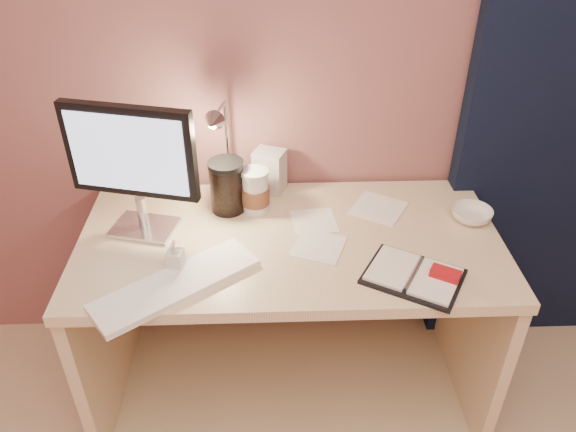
{
  "coord_description": "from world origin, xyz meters",
  "views": [
    {
      "loc": [
        -0.06,
        -0.12,
        1.84
      ],
      "look_at": [
        -0.01,
        1.33,
        0.85
      ],
      "focal_mm": 35.0,
      "sensor_mm": 36.0,
      "label": 1
    }
  ],
  "objects_px": {
    "lotion_bottle": "(175,257)",
    "keyboard": "(177,284)",
    "dark_jar": "(227,188)",
    "coffee_cup": "(255,192)",
    "desk_lamp": "(231,145)",
    "monitor": "(133,159)",
    "desk": "(289,275)",
    "product_box": "(270,171)",
    "bowl": "(472,215)",
    "planner": "(416,275)"
  },
  "relations": [
    {
      "from": "lotion_bottle",
      "to": "keyboard",
      "type": "bearing_deg",
      "value": -82.95
    },
    {
      "from": "dark_jar",
      "to": "coffee_cup",
      "type": "bearing_deg",
      "value": -6.33
    },
    {
      "from": "dark_jar",
      "to": "desk_lamp",
      "type": "distance_m",
      "value": 0.16
    },
    {
      "from": "lotion_bottle",
      "to": "dark_jar",
      "type": "relative_size",
      "value": 0.63
    },
    {
      "from": "monitor",
      "to": "desk",
      "type": "bearing_deg",
      "value": 15.62
    },
    {
      "from": "coffee_cup",
      "to": "lotion_bottle",
      "type": "xyz_separation_m",
      "value": [
        -0.24,
        -0.33,
        -0.02
      ]
    },
    {
      "from": "lotion_bottle",
      "to": "dark_jar",
      "type": "xyz_separation_m",
      "value": [
        0.14,
        0.34,
        0.03
      ]
    },
    {
      "from": "dark_jar",
      "to": "product_box",
      "type": "xyz_separation_m",
      "value": [
        0.15,
        0.13,
        -0.0
      ]
    },
    {
      "from": "dark_jar",
      "to": "bowl",
      "type": "bearing_deg",
      "value": -6.81
    },
    {
      "from": "desk_lamp",
      "to": "coffee_cup",
      "type": "bearing_deg",
      "value": -17.45
    },
    {
      "from": "monitor",
      "to": "lotion_bottle",
      "type": "relative_size",
      "value": 4.23
    },
    {
      "from": "keyboard",
      "to": "dark_jar",
      "type": "bearing_deg",
      "value": 35.54
    },
    {
      "from": "planner",
      "to": "product_box",
      "type": "bearing_deg",
      "value": 159.61
    },
    {
      "from": "keyboard",
      "to": "product_box",
      "type": "bearing_deg",
      "value": 25.79
    },
    {
      "from": "keyboard",
      "to": "coffee_cup",
      "type": "xyz_separation_m",
      "value": [
        0.23,
        0.4,
        0.06
      ]
    },
    {
      "from": "desk",
      "to": "monitor",
      "type": "relative_size",
      "value": 3.1
    },
    {
      "from": "desk",
      "to": "coffee_cup",
      "type": "bearing_deg",
      "value": 140.29
    },
    {
      "from": "keyboard",
      "to": "lotion_bottle",
      "type": "xyz_separation_m",
      "value": [
        -0.01,
        0.08,
        0.04
      ]
    },
    {
      "from": "keyboard",
      "to": "lotion_bottle",
      "type": "distance_m",
      "value": 0.09
    },
    {
      "from": "bowl",
      "to": "keyboard",
      "type": "bearing_deg",
      "value": -162.12
    },
    {
      "from": "coffee_cup",
      "to": "dark_jar",
      "type": "bearing_deg",
      "value": 173.67
    },
    {
      "from": "desk",
      "to": "dark_jar",
      "type": "xyz_separation_m",
      "value": [
        -0.21,
        0.11,
        0.31
      ]
    },
    {
      "from": "dark_jar",
      "to": "lotion_bottle",
      "type": "bearing_deg",
      "value": -112.64
    },
    {
      "from": "product_box",
      "to": "desk_lamp",
      "type": "height_order",
      "value": "desk_lamp"
    },
    {
      "from": "planner",
      "to": "desk_lamp",
      "type": "relative_size",
      "value": 0.91
    },
    {
      "from": "planner",
      "to": "dark_jar",
      "type": "height_order",
      "value": "dark_jar"
    },
    {
      "from": "coffee_cup",
      "to": "bowl",
      "type": "bearing_deg",
      "value": -6.88
    },
    {
      "from": "keyboard",
      "to": "bowl",
      "type": "xyz_separation_m",
      "value": [
        0.97,
        0.31,
        0.01
      ]
    },
    {
      "from": "monitor",
      "to": "keyboard",
      "type": "relative_size",
      "value": 0.89
    },
    {
      "from": "desk",
      "to": "lotion_bottle",
      "type": "xyz_separation_m",
      "value": [
        -0.35,
        -0.23,
        0.28
      ]
    },
    {
      "from": "lotion_bottle",
      "to": "product_box",
      "type": "xyz_separation_m",
      "value": [
        0.29,
        0.46,
        0.03
      ]
    },
    {
      "from": "keyboard",
      "to": "desk_lamp",
      "type": "distance_m",
      "value": 0.52
    },
    {
      "from": "keyboard",
      "to": "dark_jar",
      "type": "relative_size",
      "value": 2.98
    },
    {
      "from": "lotion_bottle",
      "to": "dark_jar",
      "type": "bearing_deg",
      "value": 67.36
    },
    {
      "from": "planner",
      "to": "bowl",
      "type": "relative_size",
      "value": 2.47
    },
    {
      "from": "desk",
      "to": "monitor",
      "type": "xyz_separation_m",
      "value": [
        -0.49,
        -0.01,
        0.5
      ]
    },
    {
      "from": "desk",
      "to": "dark_jar",
      "type": "distance_m",
      "value": 0.39
    },
    {
      "from": "monitor",
      "to": "planner",
      "type": "height_order",
      "value": "monitor"
    },
    {
      "from": "monitor",
      "to": "coffee_cup",
      "type": "bearing_deg",
      "value": 30.19
    },
    {
      "from": "keyboard",
      "to": "product_box",
      "type": "xyz_separation_m",
      "value": [
        0.28,
        0.54,
        0.07
      ]
    },
    {
      "from": "desk",
      "to": "dark_jar",
      "type": "height_order",
      "value": "dark_jar"
    },
    {
      "from": "lotion_bottle",
      "to": "dark_jar",
      "type": "height_order",
      "value": "dark_jar"
    },
    {
      "from": "monitor",
      "to": "coffee_cup",
      "type": "distance_m",
      "value": 0.43
    },
    {
      "from": "monitor",
      "to": "coffee_cup",
      "type": "relative_size",
      "value": 2.82
    },
    {
      "from": "product_box",
      "to": "bowl",
      "type": "bearing_deg",
      "value": 3.94
    },
    {
      "from": "coffee_cup",
      "to": "monitor",
      "type": "bearing_deg",
      "value": -164.08
    },
    {
      "from": "planner",
      "to": "coffee_cup",
      "type": "height_order",
      "value": "coffee_cup"
    },
    {
      "from": "desk",
      "to": "bowl",
      "type": "xyz_separation_m",
      "value": [
        0.63,
        0.01,
        0.25
      ]
    },
    {
      "from": "desk",
      "to": "keyboard",
      "type": "bearing_deg",
      "value": -138.02
    },
    {
      "from": "planner",
      "to": "product_box",
      "type": "height_order",
      "value": "product_box"
    }
  ]
}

